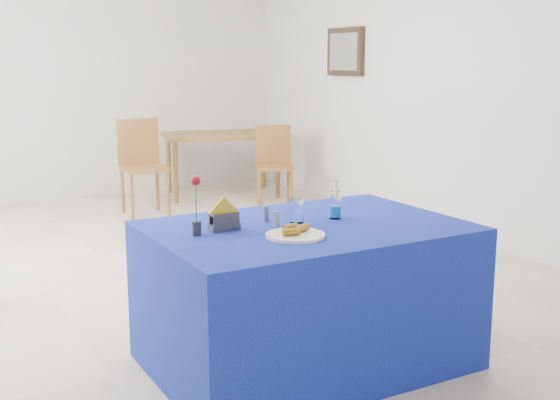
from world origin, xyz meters
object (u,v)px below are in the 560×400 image
object	(u,v)px
oak_table	(221,140)
chair_bg_right	(274,160)
plate	(295,235)
chair_bg_left	(142,160)
blue_table	(306,295)
water_bottle	(335,206)

from	to	relation	value
oak_table	chair_bg_right	bearing A→B (deg)	-71.99
oak_table	chair_bg_right	distance (m)	0.88
plate	chair_bg_right	world-z (taller)	chair_bg_right
chair_bg_left	blue_table	bearing A→B (deg)	-93.71
chair_bg_left	chair_bg_right	world-z (taller)	chair_bg_left
water_bottle	chair_bg_left	distance (m)	4.06
blue_table	oak_table	bearing A→B (deg)	70.62
blue_table	water_bottle	size ratio (longest dim) A/B	7.44
plate	blue_table	bearing A→B (deg)	46.32
plate	chair_bg_right	distance (m)	4.50
chair_bg_left	chair_bg_right	xyz separation A→B (m)	(1.43, -0.30, -0.06)
plate	blue_table	xyz separation A→B (m)	(0.18, 0.19, -0.39)
chair_bg_right	oak_table	bearing A→B (deg)	132.68
plate	oak_table	size ratio (longest dim) A/B	0.19
water_bottle	blue_table	bearing A→B (deg)	-164.72
water_bottle	chair_bg_left	world-z (taller)	chair_bg_left
chair_bg_left	chair_bg_right	size ratio (longest dim) A/B	1.12
blue_table	water_bottle	bearing A→B (deg)	15.28
oak_table	chair_bg_right	xyz separation A→B (m)	(0.27, -0.82, -0.16)
water_bottle	chair_bg_left	bearing A→B (deg)	86.54
water_bottle	oak_table	distance (m)	4.78
blue_table	chair_bg_left	xyz separation A→B (m)	(0.46, 4.10, 0.20)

